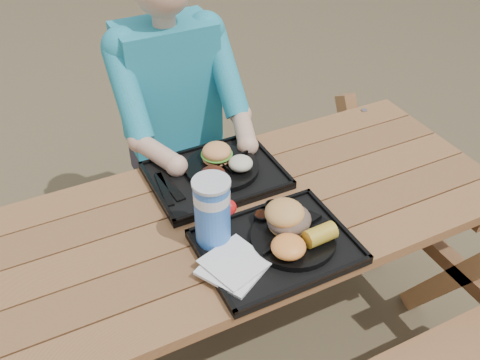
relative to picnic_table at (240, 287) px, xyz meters
name	(u,v)px	position (x,y,z in m)	size (l,w,h in m)	color
ground	(240,346)	(0.00, 0.00, -0.38)	(60.00, 60.00, 0.00)	#999999
picnic_table	(240,287)	(0.00, 0.00, 0.00)	(1.80, 1.49, 0.75)	#999999
tray_near	(276,247)	(0.02, -0.21, 0.39)	(0.45, 0.35, 0.02)	black
tray_far	(216,176)	(0.00, 0.19, 0.39)	(0.45, 0.35, 0.02)	black
plate_near	(293,238)	(0.07, -0.21, 0.41)	(0.26, 0.26, 0.02)	black
plate_far	(222,168)	(0.03, 0.20, 0.41)	(0.26, 0.26, 0.02)	black
napkin_stack	(233,266)	(-0.14, -0.23, 0.40)	(0.16, 0.16, 0.02)	silver
soda_cup	(212,213)	(-0.14, -0.10, 0.50)	(0.11, 0.11, 0.21)	blue
condiment_bbq	(261,217)	(0.03, -0.09, 0.41)	(0.05, 0.05, 0.03)	black
condiment_mustard	(273,209)	(0.08, -0.07, 0.41)	(0.06, 0.06, 0.03)	gold
sandwich	(290,210)	(0.08, -0.17, 0.48)	(0.13, 0.13, 0.13)	#DB974D
mac_cheese	(288,247)	(0.02, -0.27, 0.44)	(0.10, 0.10, 0.05)	#FF9D43
corn_cob	(320,235)	(0.13, -0.27, 0.44)	(0.09, 0.09, 0.06)	gold
cutlery_far	(170,185)	(-0.17, 0.20, 0.40)	(0.03, 0.18, 0.01)	black
burger	(217,148)	(0.03, 0.25, 0.46)	(0.11, 0.11, 0.09)	#EE9654
baked_beans	(213,174)	(-0.03, 0.15, 0.43)	(0.09, 0.09, 0.04)	#42170D
potato_salad	(241,163)	(0.08, 0.16, 0.44)	(0.09, 0.09, 0.05)	beige
diner	(174,134)	(0.02, 0.69, 0.27)	(0.48, 0.84, 1.28)	#189AAE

